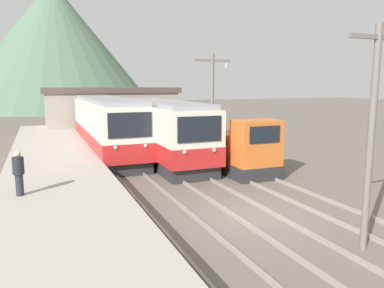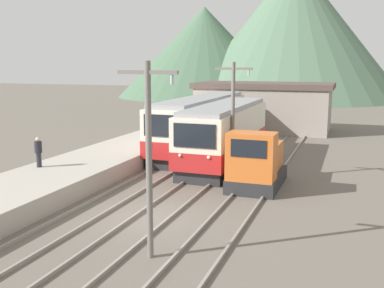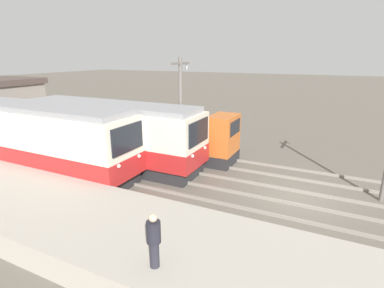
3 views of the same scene
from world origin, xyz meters
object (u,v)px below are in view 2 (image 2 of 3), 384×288
(shunting_locomotive, at_px, (257,164))
(catenary_mast_near, at_px, (149,153))
(catenary_mast_mid, at_px, (233,117))
(person_on_platform, at_px, (38,151))
(commuter_train_left, at_px, (202,126))
(commuter_train_center, at_px, (225,136))

(shunting_locomotive, distance_m, catenary_mast_near, 9.95)
(catenary_mast_mid, bearing_deg, shunting_locomotive, -27.53)
(person_on_platform, bearing_deg, catenary_mast_near, -33.96)
(commuter_train_left, height_order, person_on_platform, commuter_train_left)
(commuter_train_center, bearing_deg, shunting_locomotive, -58.03)
(person_on_platform, bearing_deg, commuter_train_center, 46.33)
(shunting_locomotive, bearing_deg, catenary_mast_mid, 152.47)
(catenary_mast_near, height_order, catenary_mast_mid, same)
(commuter_train_left, xyz_separation_m, shunting_locomotive, (5.80, -8.49, -0.58))
(commuter_train_left, relative_size, person_on_platform, 9.25)
(commuter_train_center, relative_size, shunting_locomotive, 2.58)
(commuter_train_left, distance_m, shunting_locomotive, 10.30)
(commuter_train_left, relative_size, shunting_locomotive, 3.17)
(catenary_mast_mid, bearing_deg, catenary_mast_near, -90.00)
(commuter_train_center, distance_m, catenary_mast_near, 14.56)
(shunting_locomotive, relative_size, person_on_platform, 2.91)
(shunting_locomotive, xyz_separation_m, catenary_mast_near, (-1.49, -9.57, 2.27))
(commuter_train_left, bearing_deg, catenary_mast_near, -76.59)
(commuter_train_center, bearing_deg, person_on_platform, -133.67)
(commuter_train_left, xyz_separation_m, catenary_mast_near, (4.31, -18.06, 1.68))
(commuter_train_center, xyz_separation_m, catenary_mast_mid, (1.51, -4.03, 1.73))
(shunting_locomotive, height_order, catenary_mast_near, catenary_mast_near)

